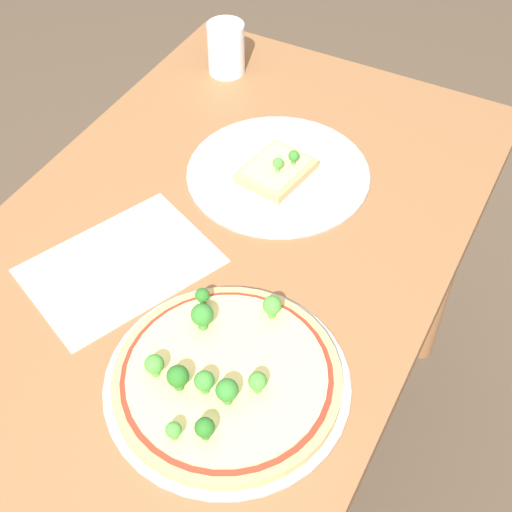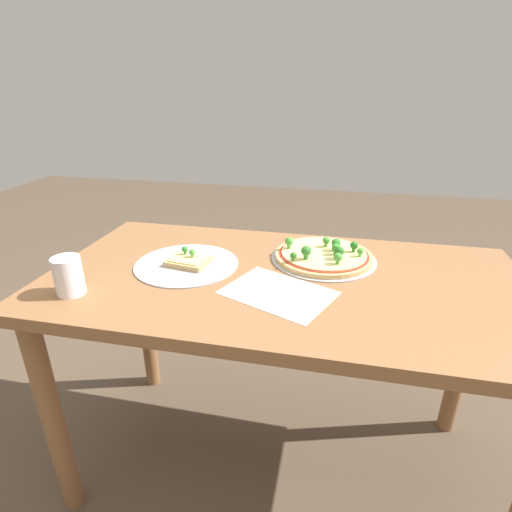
% 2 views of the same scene
% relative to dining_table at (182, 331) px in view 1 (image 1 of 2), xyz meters
% --- Properties ---
extents(ground_plane, '(8.00, 8.00, 0.00)m').
position_rel_dining_table_xyz_m(ground_plane, '(0.00, 0.00, -0.65)').
color(ground_plane, brown).
extents(dining_table, '(1.37, 0.71, 0.75)m').
position_rel_dining_table_xyz_m(dining_table, '(0.00, 0.00, 0.00)').
color(dining_table, brown).
rests_on(dining_table, ground_plane).
extents(pizza_tray_whole, '(0.33, 0.33, 0.07)m').
position_rel_dining_table_xyz_m(pizza_tray_whole, '(0.11, 0.14, 0.12)').
color(pizza_tray_whole, '#A3A3A8').
rests_on(pizza_tray_whole, dining_table).
extents(pizza_tray_slice, '(0.32, 0.32, 0.05)m').
position_rel_dining_table_xyz_m(pizza_tray_slice, '(-0.30, 0.02, 0.11)').
color(pizza_tray_slice, '#A3A3A8').
rests_on(pizza_tray_slice, dining_table).
extents(drinking_cup, '(0.07, 0.07, 0.10)m').
position_rel_dining_table_xyz_m(drinking_cup, '(-0.54, -0.22, 0.15)').
color(drinking_cup, white).
rests_on(drinking_cup, dining_table).
extents(paper_menu, '(0.33, 0.29, 0.00)m').
position_rel_dining_table_xyz_m(paper_menu, '(-0.00, -0.10, 0.10)').
color(paper_menu, white).
rests_on(paper_menu, dining_table).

